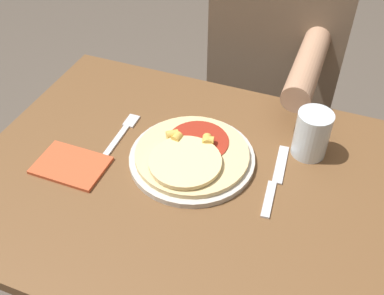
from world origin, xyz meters
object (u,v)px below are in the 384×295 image
at_px(drinking_glass, 312,134).
at_px(person_diner, 277,65).
at_px(fork, 122,134).
at_px(plate, 192,158).
at_px(pizza, 191,154).
at_px(dining_table, 179,214).
at_px(knife, 275,181).

relative_size(drinking_glass, person_diner, 0.10).
bearing_deg(fork, plate, -6.50).
bearing_deg(drinking_glass, pizza, -151.92).
bearing_deg(person_diner, pizza, -96.79).
xyz_separation_m(dining_table, plate, (0.01, 0.05, 0.15)).
xyz_separation_m(fork, drinking_glass, (0.43, 0.10, 0.05)).
height_order(plate, person_diner, person_diner).
distance_m(plate, drinking_glass, 0.27).
relative_size(dining_table, fork, 5.15).
relative_size(pizza, fork, 1.46).
bearing_deg(fork, knife, -2.64).
relative_size(fork, drinking_glass, 1.57).
relative_size(plate, drinking_glass, 2.53).
distance_m(pizza, fork, 0.19).
bearing_deg(pizza, fork, 171.70).
relative_size(fork, person_diner, 0.16).
height_order(plate, drinking_glass, drinking_glass).
relative_size(plate, fork, 1.61).
relative_size(pizza, person_diner, 0.23).
distance_m(knife, person_diner, 0.59).
xyz_separation_m(plate, knife, (0.19, 0.00, -0.00)).
bearing_deg(dining_table, pizza, 73.06).
height_order(plate, fork, plate).
relative_size(knife, drinking_glass, 1.98).
height_order(pizza, fork, pizza).
bearing_deg(drinking_glass, person_diner, 110.64).
bearing_deg(knife, fork, 177.36).
xyz_separation_m(drinking_glass, person_diner, (-0.17, 0.45, -0.13)).
relative_size(dining_table, drinking_glass, 8.08).
bearing_deg(plate, drinking_glass, 27.00).
bearing_deg(fork, pizza, -8.30).
distance_m(fork, knife, 0.38).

